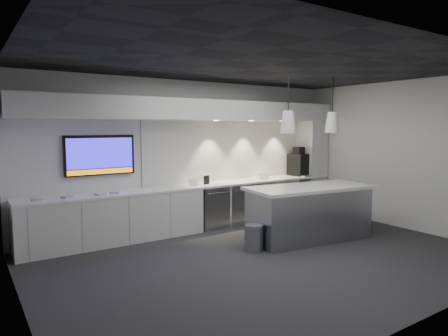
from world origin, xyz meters
TOP-DOWN VIEW (x-y plane):
  - floor at (0.00, 0.00)m, footprint 7.00×7.00m
  - ceiling at (0.00, 0.00)m, footprint 7.00×7.00m
  - wall_back at (0.00, 2.50)m, footprint 7.00×0.00m
  - wall_front at (0.00, -2.50)m, footprint 7.00×0.00m
  - wall_left at (-3.50, 0.00)m, footprint 0.00×7.00m
  - wall_right at (3.50, 0.00)m, footprint 0.00×7.00m
  - back_counter at (0.00, 2.17)m, footprint 6.80×0.65m
  - left_base_cabinets at (-1.75, 2.17)m, footprint 3.30×0.63m
  - fridge_unit_a at (0.25, 2.17)m, footprint 0.60×0.61m
  - fridge_unit_b at (0.88, 2.17)m, footprint 0.60×0.61m
  - fridge_unit_c at (1.51, 2.17)m, footprint 0.60×0.61m
  - fridge_unit_d at (2.14, 2.17)m, footprint 0.60×0.61m
  - backsplash at (1.20, 2.48)m, footprint 4.60×0.03m
  - soffit at (0.00, 2.20)m, footprint 6.90×0.60m
  - column at (3.20, 2.20)m, footprint 0.55×0.55m
  - wall_tv at (-1.90, 2.45)m, footprint 1.25×0.07m
  - island at (1.29, 0.40)m, footprint 2.44×1.28m
  - bin at (0.03, 0.41)m, footprint 0.37×0.37m
  - coffee_machine at (2.76, 2.20)m, footprint 0.42×0.58m
  - sign_black at (0.16, 2.17)m, footprint 0.14×0.05m
  - sign_white at (-0.16, 2.14)m, footprint 0.18×0.05m
  - cup_cluster at (1.62, 2.14)m, footprint 0.25×0.16m
  - tray_a at (-3.01, 2.16)m, footprint 0.16×0.16m
  - tray_b at (-2.55, 2.14)m, footprint 0.20×0.20m
  - tray_c at (-2.02, 2.10)m, footprint 0.19×0.19m
  - tray_d at (-1.76, 2.16)m, footprint 0.19×0.19m
  - pendant_left at (0.74, 0.40)m, footprint 0.27×0.27m
  - pendant_right at (1.85, 0.40)m, footprint 0.27×0.27m

SIDE VIEW (x-z plane):
  - floor at x=0.00m, z-range 0.00..0.00m
  - bin at x=0.03m, z-range 0.00..0.44m
  - fridge_unit_a at x=0.25m, z-range 0.00..0.85m
  - fridge_unit_b at x=0.88m, z-range 0.00..0.85m
  - fridge_unit_c at x=1.51m, z-range 0.00..0.85m
  - fridge_unit_d at x=2.14m, z-range 0.00..0.85m
  - left_base_cabinets at x=-1.75m, z-range 0.00..0.86m
  - island at x=1.29m, z-range 0.00..0.99m
  - back_counter at x=0.00m, z-range 0.86..0.90m
  - tray_a at x=-3.01m, z-range 0.90..0.92m
  - tray_b at x=-2.55m, z-range 0.90..0.92m
  - tray_c at x=-2.02m, z-range 0.90..0.92m
  - tray_d at x=-1.76m, z-range 0.90..0.92m
  - cup_cluster at x=1.62m, z-range 0.90..1.04m
  - sign_white at x=-0.16m, z-range 0.90..1.04m
  - sign_black at x=0.16m, z-range 0.90..1.08m
  - coffee_machine at x=2.76m, z-range 0.84..1.52m
  - column at x=3.20m, z-range 0.00..2.60m
  - wall_back at x=0.00m, z-range -2.00..5.00m
  - wall_front at x=0.00m, z-range -2.00..5.00m
  - wall_left at x=-3.50m, z-range -2.00..5.00m
  - wall_right at x=3.50m, z-range -2.00..5.00m
  - backsplash at x=1.20m, z-range 0.90..2.20m
  - wall_tv at x=-1.90m, z-range 1.20..1.92m
  - pendant_left at x=0.74m, z-range 1.61..2.70m
  - pendant_right at x=1.85m, z-range 1.61..2.70m
  - soffit at x=0.00m, z-range 2.20..2.60m
  - ceiling at x=0.00m, z-range 3.00..3.00m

